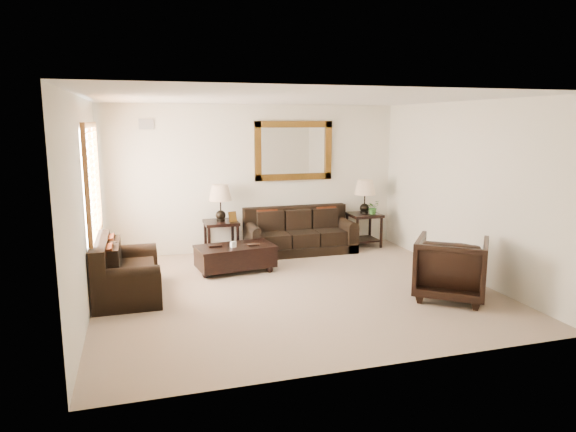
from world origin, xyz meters
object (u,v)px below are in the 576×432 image
object	(u,v)px
end_table_left	(221,210)
sofa	(299,236)
loveseat	(123,275)
coffee_table	(235,255)
end_table_right	(365,203)
armchair	(451,265)

from	to	relation	value
end_table_left	sofa	bearing A→B (deg)	-2.38
loveseat	coffee_table	size ratio (longest dim) A/B	1.11
end_table_right	armchair	world-z (taller)	end_table_right
end_table_right	armchair	distance (m)	3.13
coffee_table	armchair	bearing A→B (deg)	-47.10
sofa	loveseat	size ratio (longest dim) A/B	1.37
end_table_right	coffee_table	bearing A→B (deg)	-159.99
loveseat	end_table_left	size ratio (longest dim) A/B	1.12
sofa	loveseat	xyz separation A→B (m)	(-3.10, -1.70, 0.01)
sofa	armchair	world-z (taller)	armchair
end_table_right	coffee_table	world-z (taller)	end_table_right
end_table_left	armchair	size ratio (longest dim) A/B	1.38
loveseat	end_table_right	xyz separation A→B (m)	(4.44, 1.76, 0.54)
loveseat	end_table_left	xyz separation A→B (m)	(1.65, 1.76, 0.54)
end_table_right	coffee_table	distance (m)	2.96
sofa	armchair	size ratio (longest dim) A/B	2.13
loveseat	end_table_right	distance (m)	4.81
sofa	end_table_left	bearing A→B (deg)	177.62
coffee_table	armchair	xyz separation A→B (m)	(2.58, -2.11, 0.21)
sofa	loveseat	world-z (taller)	loveseat
sofa	coffee_table	world-z (taller)	sofa
end_table_right	end_table_left	bearing A→B (deg)	-179.95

